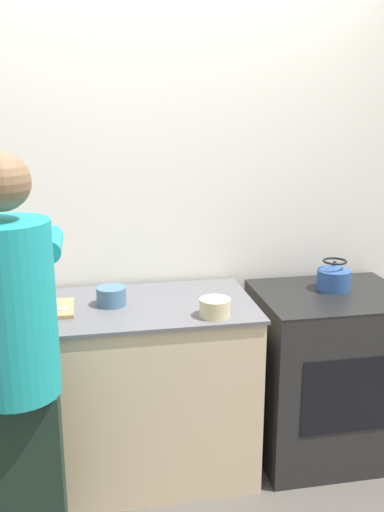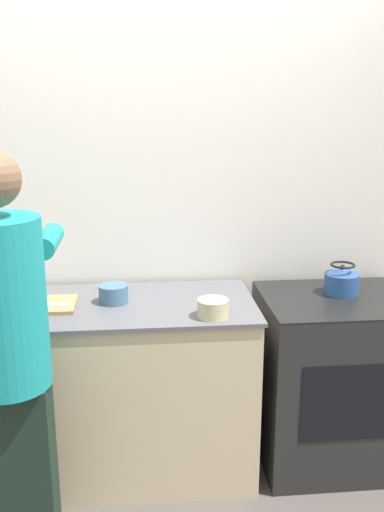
{
  "view_description": "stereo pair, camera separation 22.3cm",
  "coord_description": "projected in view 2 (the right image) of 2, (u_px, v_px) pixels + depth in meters",
  "views": [
    {
      "loc": [
        -0.33,
        -2.23,
        1.82
      ],
      "look_at": [
        0.13,
        0.21,
        1.14
      ],
      "focal_mm": 40.0,
      "sensor_mm": 36.0,
      "label": 1
    },
    {
      "loc": [
        -0.11,
        -2.26,
        1.82
      ],
      "look_at": [
        0.13,
        0.21,
        1.14
      ],
      "focal_mm": 40.0,
      "sensor_mm": 36.0,
      "label": 2
    }
  ],
  "objects": [
    {
      "name": "person",
      "position": [
        8.0,
        352.0,
        2.15
      ],
      "size": [
        0.35,
        0.59,
        1.66
      ],
      "color": "black",
      "rests_on": "ground_plane"
    },
    {
      "name": "ground_plane",
      "position": [
        168.0,
        504.0,
        2.66
      ],
      "size": [
        12.0,
        12.0,
        0.0
      ],
      "primitive_type": "plane",
      "color": "#4C4742"
    },
    {
      "name": "kettle",
      "position": [
        342.0,
        281.0,
        2.84
      ],
      "size": [
        0.17,
        0.17,
        0.16
      ],
      "color": "#284C8C",
      "rests_on": "oven"
    },
    {
      "name": "bowl_prep",
      "position": [
        113.0,
        294.0,
        2.71
      ],
      "size": [
        0.14,
        0.14,
        0.09
      ],
      "color": "#426684",
      "rests_on": "counter"
    },
    {
      "name": "wall_back",
      "position": [
        158.0,
        204.0,
        2.97
      ],
      "size": [
        8.0,
        0.05,
        2.6
      ],
      "color": "white",
      "rests_on": "ground_plane"
    },
    {
      "name": "counter",
      "position": [
        81.0,
        390.0,
        2.8
      ],
      "size": [
        1.7,
        0.64,
        0.89
      ],
      "color": "#C6B28E",
      "rests_on": "ground_plane"
    },
    {
      "name": "cutting_board",
      "position": [
        38.0,
        305.0,
        2.65
      ],
      "size": [
        0.35,
        0.24,
        0.02
      ],
      "color": "#A87A4C",
      "rests_on": "counter"
    },
    {
      "name": "bowl_mixing",
      "position": [
        213.0,
        308.0,
        2.53
      ],
      "size": [
        0.14,
        0.14,
        0.08
      ],
      "color": "#C6B789",
      "rests_on": "counter"
    },
    {
      "name": "knife",
      "position": [
        45.0,
        305.0,
        2.62
      ],
      "size": [
        0.22,
        0.04,
        0.01
      ],
      "rotation": [
        0.0,
        0.0,
        -0.04
      ],
      "color": "silver",
      "rests_on": "cutting_board"
    },
    {
      "name": "oven",
      "position": [
        334.0,
        379.0,
        2.92
      ],
      "size": [
        0.75,
        0.61,
        0.88
      ],
      "color": "black",
      "rests_on": "ground_plane"
    }
  ]
}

